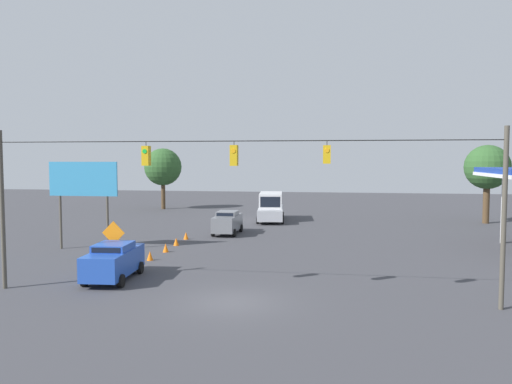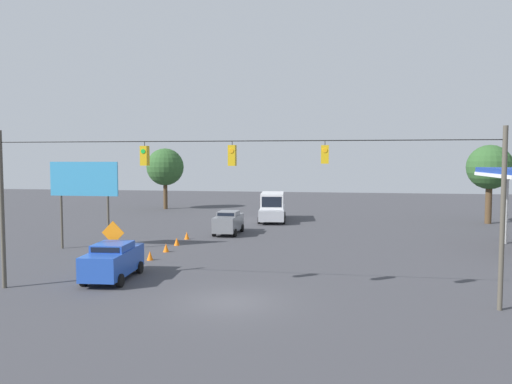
{
  "view_description": "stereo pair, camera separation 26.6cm",
  "coord_description": "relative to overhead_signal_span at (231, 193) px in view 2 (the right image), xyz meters",
  "views": [
    {
      "loc": [
        -4.17,
        20.74,
        6.2
      ],
      "look_at": [
        0.47,
        -10.15,
        4.07
      ],
      "focal_mm": 35.0,
      "sensor_mm": 36.0,
      "label": 1
    },
    {
      "loc": [
        -4.44,
        20.69,
        6.2
      ],
      "look_at": [
        0.47,
        -10.15,
        4.07
      ],
      "focal_mm": 35.0,
      "sensor_mm": 36.0,
      "label": 2
    }
  ],
  "objects": [
    {
      "name": "traffic_cone_fourth",
      "position": [
        6.58,
        -12.44,
        -4.41
      ],
      "size": [
        0.39,
        0.39,
        0.57
      ],
      "primitive_type": "cone",
      "color": "orange",
      "rests_on": "ground_plane"
    },
    {
      "name": "sedan_blue_parked_shoulder",
      "position": [
        6.68,
        -2.38,
        -3.71
      ],
      "size": [
        2.25,
        4.56,
        1.88
      ],
      "color": "#234CB2",
      "rests_on": "ground_plane"
    },
    {
      "name": "traffic_cone_second",
      "position": [
        6.58,
        -7.26,
        -4.41
      ],
      "size": [
        0.39,
        0.39,
        0.57
      ],
      "primitive_type": "cone",
      "color": "orange",
      "rests_on": "ground_plane"
    },
    {
      "name": "traffic_cone_nearest",
      "position": [
        6.65,
        -4.82,
        -4.41
      ],
      "size": [
        0.39,
        0.39,
        0.57
      ],
      "primitive_type": "cone",
      "color": "orange",
      "rests_on": "ground_plane"
    },
    {
      "name": "sedan_grey_withflow_far",
      "position": [
        4.08,
        -18.24,
        -3.71
      ],
      "size": [
        1.98,
        4.32,
        1.89
      ],
      "color": "slate",
      "rests_on": "ground_plane"
    },
    {
      "name": "ground_plane",
      "position": [
        -0.05,
        0.61,
        -4.69
      ],
      "size": [
        140.0,
        140.0,
        0.0
      ],
      "primitive_type": "plane",
      "color": "#3D3D42"
    },
    {
      "name": "traffic_cone_fifth",
      "position": [
        6.68,
        -15.18,
        -4.41
      ],
      "size": [
        0.39,
        0.39,
        0.57
      ],
      "primitive_type": "cone",
      "color": "orange",
      "rests_on": "ground_plane"
    },
    {
      "name": "work_zone_sign",
      "position": [
        7.24,
        -3.65,
        -2.7
      ],
      "size": [
        1.27,
        0.06,
        2.84
      ],
      "color": "slate",
      "rests_on": "ground_plane"
    },
    {
      "name": "box_truck_silver_withflow_deep",
      "position": [
        1.64,
        -27.6,
        -3.33
      ],
      "size": [
        3.08,
        7.51,
        2.75
      ],
      "color": "#A8AAB2",
      "rests_on": "ground_plane"
    },
    {
      "name": "roadside_billboard",
      "position": [
        12.3,
        -10.11,
        -0.26
      ],
      "size": [
        4.85,
        0.16,
        5.95
      ],
      "color": "#4C473D",
      "rests_on": "ground_plane"
    },
    {
      "name": "traffic_cone_third",
      "position": [
        6.51,
        -9.97,
        -4.41
      ],
      "size": [
        0.39,
        0.39,
        0.57
      ],
      "primitive_type": "cone",
      "color": "orange",
      "rests_on": "ground_plane"
    },
    {
      "name": "overhead_signal_span",
      "position": [
        0.0,
        0.0,
        0.0
      ],
      "size": [
        22.48,
        0.38,
        7.5
      ],
      "color": "#4C473D",
      "rests_on": "ground_plane"
    },
    {
      "name": "tree_horizon_right",
      "position": [
        -18.86,
        -28.51,
        0.6
      ],
      "size": [
        4.18,
        4.18,
        7.45
      ],
      "color": "#4C3823",
      "rests_on": "ground_plane"
    },
    {
      "name": "tree_horizon_left",
      "position": [
        15.93,
        -36.78,
        0.4
      ],
      "size": [
        4.5,
        4.5,
        7.38
      ],
      "color": "#4C3823",
      "rests_on": "ground_plane"
    }
  ]
}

